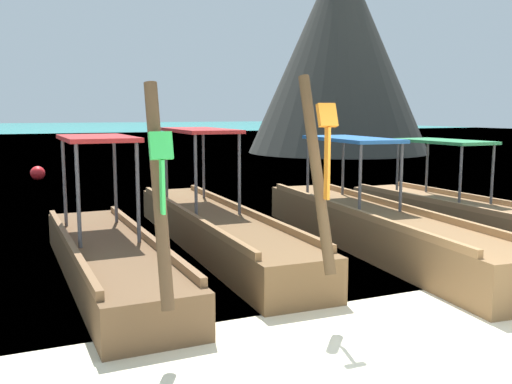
% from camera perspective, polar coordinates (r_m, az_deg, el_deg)
% --- Properties ---
extents(ground, '(120.00, 120.00, 0.00)m').
position_cam_1_polar(ground, '(5.34, 18.43, -17.11)').
color(ground, beige).
extents(sea_water, '(120.00, 120.00, 0.00)m').
position_cam_1_polar(sea_water, '(65.64, -21.09, 5.53)').
color(sea_water, teal).
rests_on(sea_water, ground).
extents(longtail_boat_green_ribbon, '(1.15, 5.53, 2.51)m').
position_cam_1_polar(longtail_boat_green_ribbon, '(7.92, -14.45, -6.17)').
color(longtail_boat_green_ribbon, brown).
rests_on(longtail_boat_green_ribbon, ground).
extents(longtail_boat_orange_ribbon, '(1.24, 7.18, 2.63)m').
position_cam_1_polar(longtail_boat_orange_ribbon, '(9.45, -4.09, -3.50)').
color(longtail_boat_orange_ribbon, brown).
rests_on(longtail_boat_orange_ribbon, ground).
extents(longtail_boat_yellow_ribbon, '(1.64, 7.00, 2.42)m').
position_cam_1_polar(longtail_boat_yellow_ribbon, '(9.55, 11.70, -3.41)').
color(longtail_boat_yellow_ribbon, brown).
rests_on(longtail_boat_yellow_ribbon, ground).
extents(longtail_boat_red_ribbon, '(1.19, 6.62, 2.61)m').
position_cam_1_polar(longtail_boat_red_ribbon, '(11.64, 20.50, -2.01)').
color(longtail_boat_red_ribbon, olive).
rests_on(longtail_boat_red_ribbon, ground).
extents(karst_rock, '(11.38, 9.92, 11.14)m').
position_cam_1_polar(karst_rock, '(32.66, 8.82, 13.27)').
color(karst_rock, '#383833').
rests_on(karst_rock, ground).
extents(mooring_buoy_near, '(0.47, 0.47, 0.47)m').
position_cam_1_polar(mooring_buoy_near, '(20.04, -20.98, 1.76)').
color(mooring_buoy_near, red).
rests_on(mooring_buoy_near, sea_water).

